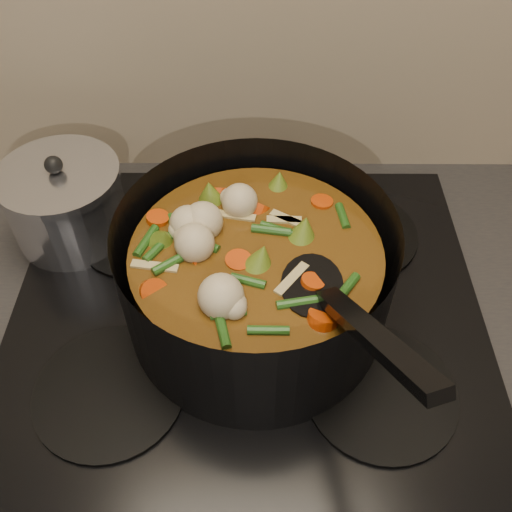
{
  "coord_description": "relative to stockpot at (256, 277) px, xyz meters",
  "views": [
    {
      "loc": [
        0.01,
        1.47,
        1.54
      ],
      "look_at": [
        0.01,
        1.91,
        1.04
      ],
      "focal_mm": 40.0,
      "sensor_mm": 36.0,
      "label": 1
    }
  ],
  "objects": [
    {
      "name": "stockpot",
      "position": [
        0.0,
        0.0,
        0.0
      ],
      "size": [
        0.36,
        0.43,
        0.24
      ],
      "rotation": [
        0.0,
        0.0,
        0.13
      ],
      "color": "black",
      "rests_on": "stovetop"
    },
    {
      "name": "stovetop",
      "position": [
        -0.01,
        0.02,
        -0.08
      ],
      "size": [
        0.62,
        0.54,
        0.03
      ],
      "color": "black",
      "rests_on": "counter"
    },
    {
      "name": "counter",
      "position": [
        -0.01,
        0.02,
        -0.55
      ],
      "size": [
        2.64,
        0.64,
        0.91
      ],
      "color": "brown",
      "rests_on": "ground"
    },
    {
      "name": "saucepan",
      "position": [
        -0.27,
        0.15,
        -0.02
      ],
      "size": [
        0.17,
        0.17,
        0.14
      ],
      "rotation": [
        0.0,
        0.0,
        0.17
      ],
      "color": "silver",
      "rests_on": "stovetop"
    }
  ]
}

